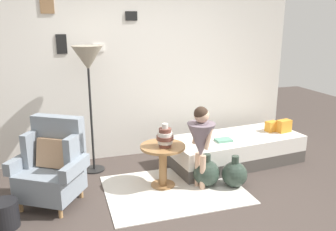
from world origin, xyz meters
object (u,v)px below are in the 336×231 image
at_px(vase_striped, 165,137).
at_px(demijohn_near, 206,173).
at_px(armchair, 53,166).
at_px(side_table, 163,157).
at_px(floor_lamp, 88,63).
at_px(person_child, 201,138).
at_px(daybed, 235,149).
at_px(book_on_daybed, 224,140).
at_px(demijohn_far, 235,174).
at_px(magazine_basket, 4,214).

bearing_deg(vase_striped, demijohn_near, -11.44).
height_order(armchair, vase_striped, armchair).
bearing_deg(side_table, floor_lamp, 136.37).
height_order(side_table, person_child, person_child).
height_order(armchair, side_table, armchair).
relative_size(daybed, floor_lamp, 1.16).
height_order(person_child, book_on_daybed, person_child).
bearing_deg(person_child, daybed, 36.63).
bearing_deg(daybed, armchair, -170.85).
height_order(armchair, demijohn_far, armchair).
relative_size(vase_striped, book_on_daybed, 1.32).
relative_size(book_on_daybed, demijohn_near, 0.53).
xyz_separation_m(daybed, floor_lamp, (-1.98, 0.34, 1.27)).
xyz_separation_m(vase_striped, demijohn_far, (0.83, -0.23, -0.49)).
height_order(floor_lamp, person_child, floor_lamp).
relative_size(floor_lamp, book_on_daybed, 7.71).
bearing_deg(demijohn_near, side_table, 163.73).
relative_size(person_child, demijohn_far, 2.57).
bearing_deg(demijohn_far, armchair, 172.54).
bearing_deg(book_on_daybed, side_table, -164.21).
bearing_deg(magazine_basket, side_table, 12.50).
bearing_deg(person_child, side_table, 155.85).
distance_m(floor_lamp, demijohn_far, 2.32).
xyz_separation_m(armchair, floor_lamp, (0.51, 0.74, 1.04)).
bearing_deg(book_on_daybed, daybed, 26.72).
bearing_deg(daybed, side_table, -161.75).
height_order(armchair, floor_lamp, floor_lamp).
bearing_deg(daybed, book_on_daybed, -153.28).
bearing_deg(person_child, magazine_basket, -174.68).
xyz_separation_m(person_child, demijohn_far, (0.42, -0.09, -0.49)).
bearing_deg(book_on_daybed, magazine_basket, -166.33).
xyz_separation_m(book_on_daybed, magazine_basket, (-2.72, -0.66, -0.28)).
distance_m(armchair, magazine_basket, 0.69).
distance_m(armchair, demijohn_near, 1.83).
height_order(daybed, demijohn_far, demijohn_far).
height_order(armchair, book_on_daybed, armchair).
relative_size(demijohn_near, demijohn_far, 1.03).
xyz_separation_m(demijohn_near, demijohn_far, (0.32, -0.13, -0.01)).
bearing_deg(demijohn_far, side_table, 161.57).
bearing_deg(armchair, person_child, -6.23).
height_order(book_on_daybed, demijohn_far, book_on_daybed).
bearing_deg(armchair, magazine_basket, -141.24).
distance_m(daybed, floor_lamp, 2.38).
height_order(vase_striped, person_child, person_child).
height_order(daybed, side_table, side_table).
bearing_deg(demijohn_far, person_child, 167.66).
height_order(armchair, person_child, person_child).
xyz_separation_m(armchair, person_child, (1.70, -0.19, 0.22)).
bearing_deg(vase_striped, book_on_daybed, 18.77).
relative_size(side_table, demijohn_far, 1.37).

